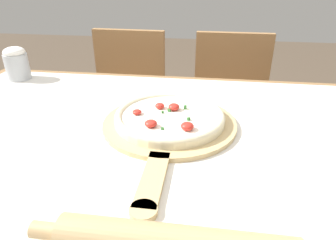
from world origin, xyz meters
TOP-DOWN VIEW (x-y plane):
  - dining_table at (0.00, 0.00)m, footprint 1.41×1.01m
  - towel_cloth at (0.00, 0.00)m, footprint 1.33×0.93m
  - pizza_peel at (0.06, 0.06)m, footprint 0.35×0.53m
  - pizza at (0.06, 0.08)m, footprint 0.29×0.29m
  - chair_left at (-0.28, 0.83)m, footprint 0.41×0.41m
  - chair_right at (0.27, 0.83)m, footprint 0.40×0.40m
  - flour_cup at (-0.55, 0.38)m, footprint 0.08×0.08m

SIDE VIEW (x-z plane):
  - chair_left at x=-0.28m, z-range 0.07..0.95m
  - chair_right at x=0.27m, z-range 0.07..0.95m
  - dining_table at x=0.00m, z-range 0.29..1.07m
  - towel_cloth at x=0.00m, z-range 0.78..0.78m
  - pizza_peel at x=0.06m, z-range 0.78..0.80m
  - pizza at x=0.06m, z-range 0.79..0.83m
  - flour_cup at x=-0.55m, z-range 0.79..0.91m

